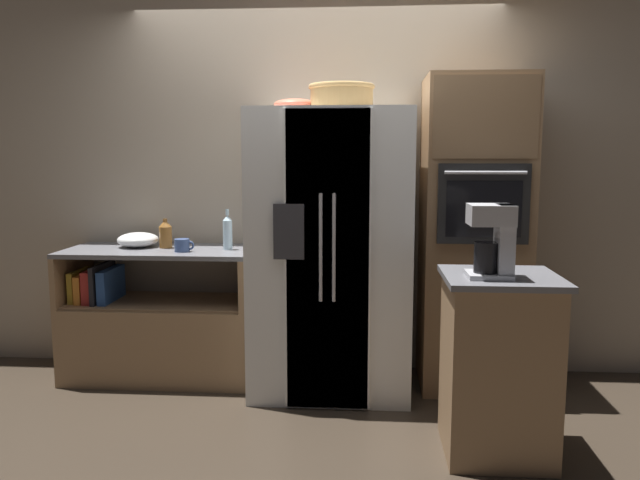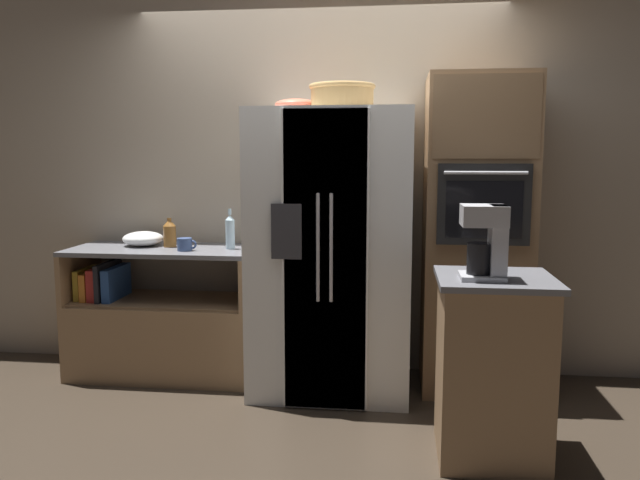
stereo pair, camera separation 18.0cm
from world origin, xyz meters
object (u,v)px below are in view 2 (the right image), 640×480
(fruit_bowl, at_px, (296,105))
(bottle_tall, at_px, (230,232))
(bottle_short, at_px, (170,233))
(mixing_bowl, at_px, (143,239))
(coffee_maker, at_px, (488,239))
(wicker_basket, at_px, (342,96))
(wall_oven, at_px, (476,235))
(refrigerator, at_px, (332,252))
(mug, at_px, (185,244))

(fruit_bowl, distance_m, bottle_tall, 0.95)
(fruit_bowl, relative_size, bottle_short, 1.34)
(fruit_bowl, relative_size, mixing_bowl, 0.97)
(bottle_tall, xyz_separation_m, coffee_maker, (1.54, -1.05, 0.12))
(bottle_short, bearing_deg, wicker_basket, -8.03)
(mixing_bowl, bearing_deg, wall_oven, -2.09)
(refrigerator, bearing_deg, coffee_maker, -47.76)
(refrigerator, bearing_deg, fruit_bowl, 172.86)
(wall_oven, distance_m, wicker_basket, 1.22)
(bottle_short, bearing_deg, mixing_bowl, 172.75)
(fruit_bowl, height_order, bottle_short, fruit_bowl)
(fruit_bowl, bearing_deg, bottle_short, 171.63)
(wicker_basket, height_order, bottle_short, wicker_basket)
(wicker_basket, xyz_separation_m, bottle_short, (-1.20, 0.17, -0.89))
(wicker_basket, height_order, mixing_bowl, wicker_basket)
(refrigerator, xyz_separation_m, fruit_bowl, (-0.23, 0.03, 0.93))
(bottle_short, distance_m, mug, 0.23)
(refrigerator, height_order, mug, refrigerator)
(bottle_tall, height_order, coffee_maker, coffee_maker)
(refrigerator, bearing_deg, bottle_short, 171.88)
(refrigerator, bearing_deg, bottle_tall, 170.15)
(wicker_basket, xyz_separation_m, mixing_bowl, (-1.40, 0.19, -0.94))
(refrigerator, xyz_separation_m, bottle_tall, (-0.70, 0.12, 0.11))
(mug, bearing_deg, coffee_maker, -27.14)
(mug, bearing_deg, wicker_basket, -0.72)
(wicker_basket, height_order, fruit_bowl, wicker_basket)
(refrigerator, height_order, wicker_basket, wicker_basket)
(refrigerator, bearing_deg, mug, 179.63)
(wall_oven, relative_size, coffee_maker, 5.65)
(mixing_bowl, bearing_deg, bottle_tall, -5.92)
(refrigerator, height_order, coffee_maker, refrigerator)
(wall_oven, xyz_separation_m, bottle_short, (-2.05, 0.06, -0.02))
(bottle_tall, relative_size, coffee_maker, 0.76)
(bottle_short, relative_size, coffee_maker, 0.57)
(wicker_basket, relative_size, mixing_bowl, 1.47)
(wall_oven, relative_size, bottle_short, 9.98)
(bottle_tall, xyz_separation_m, bottle_short, (-0.44, 0.04, -0.02))
(bottle_tall, bearing_deg, mug, -157.22)
(wicker_basket, relative_size, mug, 3.13)
(mixing_bowl, bearing_deg, mug, -26.45)
(mug, bearing_deg, bottle_short, 136.16)
(wall_oven, height_order, bottle_short, wall_oven)
(refrigerator, height_order, bottle_tall, refrigerator)
(bottle_short, relative_size, mixing_bowl, 0.72)
(wall_oven, xyz_separation_m, fruit_bowl, (-1.14, -0.08, 0.82))
(bottle_short, relative_size, mug, 1.53)
(bottle_short, bearing_deg, mug, -43.84)
(bottle_tall, bearing_deg, wall_oven, -0.56)
(fruit_bowl, relative_size, bottle_tall, 0.99)
(bottle_short, xyz_separation_m, coffee_maker, (1.98, -1.09, 0.14))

